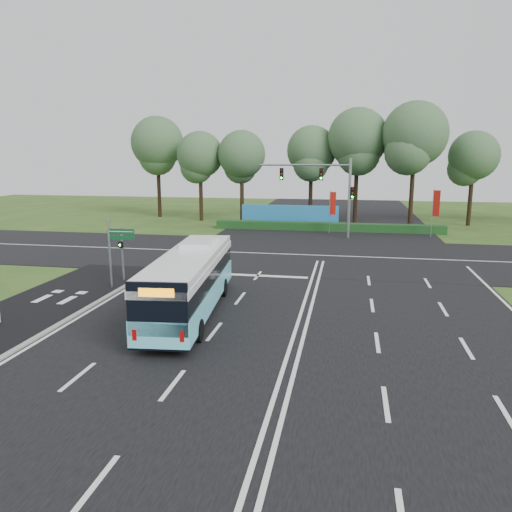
% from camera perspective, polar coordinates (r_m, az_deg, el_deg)
% --- Properties ---
extents(ground, '(120.00, 120.00, 0.00)m').
position_cam_1_polar(ground, '(25.16, 5.57, -5.32)').
color(ground, '#2A4C19').
rests_on(ground, ground).
extents(road_main, '(20.00, 120.00, 0.04)m').
position_cam_1_polar(road_main, '(25.16, 5.57, -5.27)').
color(road_main, black).
rests_on(road_main, ground).
extents(road_cross, '(120.00, 14.00, 0.05)m').
position_cam_1_polar(road_cross, '(36.79, 7.25, 0.05)').
color(road_cross, black).
rests_on(road_cross, ground).
extents(bike_path, '(5.00, 18.00, 0.06)m').
position_cam_1_polar(bike_path, '(26.54, -23.19, -5.25)').
color(bike_path, black).
rests_on(bike_path, ground).
extents(kerb_strip, '(0.25, 18.00, 0.12)m').
position_cam_1_polar(kerb_strip, '(25.30, -18.64, -5.64)').
color(kerb_strip, gray).
rests_on(kerb_strip, ground).
extents(city_bus, '(3.32, 11.02, 3.12)m').
position_cam_1_polar(city_bus, '(23.00, -7.49, -2.91)').
color(city_bus, '#68DDF2').
rests_on(city_bus, ground).
extents(pedestrian_signal, '(0.30, 0.41, 3.18)m').
position_cam_1_polar(pedestrian_signal, '(29.91, -15.07, 0.46)').
color(pedestrian_signal, gray).
rests_on(pedestrian_signal, ground).
extents(street_sign, '(1.51, 0.13, 3.87)m').
position_cam_1_polar(street_sign, '(28.20, -15.80, 1.23)').
color(street_sign, gray).
rests_on(street_sign, ground).
extents(banner_flag_mid, '(0.59, 0.09, 3.99)m').
position_cam_1_polar(banner_flag_mid, '(47.27, 8.69, 5.71)').
color(banner_flag_mid, gray).
rests_on(banner_flag_mid, ground).
extents(banner_flag_right, '(0.60, 0.29, 4.31)m').
position_cam_1_polar(banner_flag_right, '(47.20, 19.82, 5.40)').
color(banner_flag_right, gray).
rests_on(banner_flag_right, ground).
extents(traffic_light_gantry, '(8.41, 0.28, 7.00)m').
position_cam_1_polar(traffic_light_gantry, '(44.63, 8.35, 8.02)').
color(traffic_light_gantry, gray).
rests_on(traffic_light_gantry, ground).
extents(hedge, '(22.00, 1.20, 0.80)m').
position_cam_1_polar(hedge, '(49.04, 8.16, 3.31)').
color(hedge, '#143917').
rests_on(hedge, ground).
extents(blue_hoarding, '(10.00, 0.30, 2.20)m').
position_cam_1_polar(blue_hoarding, '(51.74, 3.87, 4.60)').
color(blue_hoarding, '#227CBB').
rests_on(blue_hoarding, ground).
extents(eucalyptus_row, '(52.80, 9.51, 12.57)m').
position_cam_1_polar(eucalyptus_row, '(55.01, 12.55, 12.28)').
color(eucalyptus_row, black).
rests_on(eucalyptus_row, ground).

